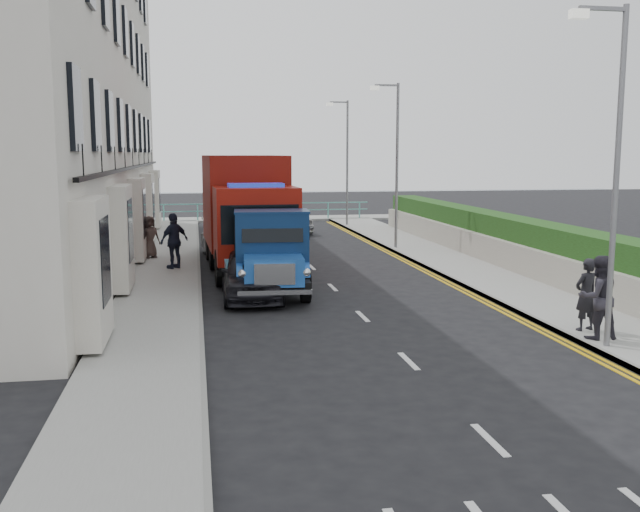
# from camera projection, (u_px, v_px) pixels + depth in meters

# --- Properties ---
(ground) EXTENTS (120.00, 120.00, 0.00)m
(ground) POSITION_uv_depth(u_px,v_px,m) (383.00, 336.00, 16.14)
(ground) COLOR black
(ground) RESTS_ON ground
(pavement_west) EXTENTS (2.40, 38.00, 0.12)m
(pavement_west) POSITION_uv_depth(u_px,v_px,m) (165.00, 274.00, 24.02)
(pavement_west) COLOR gray
(pavement_west) RESTS_ON ground
(pavement_east) EXTENTS (2.60, 38.00, 0.12)m
(pavement_east) POSITION_uv_depth(u_px,v_px,m) (460.00, 266.00, 25.81)
(pavement_east) COLOR gray
(pavement_east) RESTS_ON ground
(promenade) EXTENTS (30.00, 2.50, 0.12)m
(promenade) POSITION_uv_depth(u_px,v_px,m) (263.00, 219.00, 44.41)
(promenade) COLOR gray
(promenade) RESTS_ON ground
(sea_plane) EXTENTS (120.00, 120.00, 0.00)m
(sea_plane) POSITION_uv_depth(u_px,v_px,m) (235.00, 193.00, 74.64)
(sea_plane) COLOR slate
(sea_plane) RESTS_ON ground
(terrace_west) EXTENTS (6.31, 30.20, 14.25)m
(terrace_west) POSITION_uv_depth(u_px,v_px,m) (44.00, 69.00, 26.18)
(terrace_west) COLOR beige
(terrace_west) RESTS_ON ground
(garden_east) EXTENTS (1.45, 28.00, 1.75)m
(garden_east) POSITION_uv_depth(u_px,v_px,m) (511.00, 242.00, 26.02)
(garden_east) COLOR #B2AD9E
(garden_east) RESTS_ON ground
(seafront_railing) EXTENTS (13.00, 0.08, 1.11)m
(seafront_railing) POSITION_uv_depth(u_px,v_px,m) (264.00, 211.00, 43.55)
(seafront_railing) COLOR #59B2A5
(seafront_railing) RESTS_ON ground
(lamp_near) EXTENTS (1.23, 0.18, 7.00)m
(lamp_near) POSITION_uv_depth(u_px,v_px,m) (612.00, 159.00, 14.33)
(lamp_near) COLOR slate
(lamp_near) RESTS_ON ground
(lamp_mid) EXTENTS (1.23, 0.18, 7.00)m
(lamp_mid) POSITION_uv_depth(u_px,v_px,m) (394.00, 156.00, 29.93)
(lamp_mid) COLOR slate
(lamp_mid) RESTS_ON ground
(lamp_far) EXTENTS (1.23, 0.18, 7.00)m
(lamp_far) POSITION_uv_depth(u_px,v_px,m) (345.00, 155.00, 39.68)
(lamp_far) COLOR slate
(lamp_far) RESTS_ON ground
(bedford_lorry) EXTENTS (2.41, 5.36, 2.47)m
(bedford_lorry) POSITION_uv_depth(u_px,v_px,m) (272.00, 258.00, 20.43)
(bedford_lorry) COLOR black
(bedford_lorry) RESTS_ON ground
(red_lorry) EXTENTS (2.87, 7.78, 4.03)m
(red_lorry) POSITION_uv_depth(u_px,v_px,m) (246.00, 209.00, 25.08)
(red_lorry) COLOR black
(red_lorry) RESTS_ON ground
(parked_car_front) EXTENTS (1.75, 4.17, 1.41)m
(parked_car_front) POSITION_uv_depth(u_px,v_px,m) (251.00, 274.00, 20.28)
(parked_car_front) COLOR black
(parked_car_front) RESTS_ON ground
(parked_car_mid) EXTENTS (1.84, 4.63, 1.50)m
(parked_car_mid) POSITION_uv_depth(u_px,v_px,m) (245.00, 260.00, 22.61)
(parked_car_mid) COLOR teal
(parked_car_mid) RESTS_ON ground
(parked_car_rear) EXTENTS (2.91, 5.71, 1.59)m
(parked_car_rear) POSITION_uv_depth(u_px,v_px,m) (235.00, 238.00, 27.97)
(parked_car_rear) COLOR #B8B8BD
(parked_car_rear) RESTS_ON ground
(seafront_car_left) EXTENTS (3.26, 5.77, 1.52)m
(seafront_car_left) POSITION_uv_depth(u_px,v_px,m) (249.00, 216.00, 38.51)
(seafront_car_left) COLOR black
(seafront_car_left) RESTS_ON ground
(seafront_car_right) EXTENTS (2.68, 5.07, 1.64)m
(seafront_car_right) POSITION_uv_depth(u_px,v_px,m) (285.00, 217.00, 37.36)
(seafront_car_right) COLOR #B6B6BB
(seafront_car_right) RESTS_ON ground
(pedestrian_east_near) EXTENTS (0.69, 0.55, 1.66)m
(pedestrian_east_near) POSITION_uv_depth(u_px,v_px,m) (586.00, 294.00, 16.08)
(pedestrian_east_near) COLOR black
(pedestrian_east_near) RESTS_ON pavement_east
(pedestrian_east_far) EXTENTS (0.89, 0.70, 1.82)m
(pedestrian_east_far) POSITION_uv_depth(u_px,v_px,m) (598.00, 297.00, 15.36)
(pedestrian_east_far) COLOR #2E2B35
(pedestrian_east_far) RESTS_ON pavement_east
(pedestrian_west_near) EXTENTS (1.18, 1.09, 1.94)m
(pedestrian_west_near) POSITION_uv_depth(u_px,v_px,m) (174.00, 241.00, 24.79)
(pedestrian_west_near) COLOR #1A1E30
(pedestrian_west_near) RESTS_ON pavement_west
(pedestrian_west_far) EXTENTS (0.94, 0.83, 1.61)m
(pedestrian_west_far) POSITION_uv_depth(u_px,v_px,m) (150.00, 237.00, 27.34)
(pedestrian_west_far) COLOR #443631
(pedestrian_west_far) RESTS_ON pavement_west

